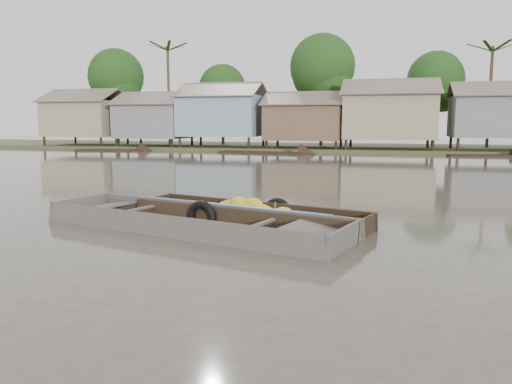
# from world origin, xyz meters

# --- Properties ---
(ground) EXTENTS (120.00, 120.00, 0.00)m
(ground) POSITION_xyz_m (0.00, 0.00, 0.00)
(ground) COLOR #494238
(ground) RESTS_ON ground
(riverbank) EXTENTS (120.00, 12.47, 10.22)m
(riverbank) POSITION_xyz_m (3.03, 31.86, 3.07)
(riverbank) COLOR #384723
(riverbank) RESTS_ON ground
(banana_boat) EXTENTS (5.74, 2.79, 0.79)m
(banana_boat) POSITION_xyz_m (-0.71, 1.51, 0.15)
(banana_boat) COLOR black
(banana_boat) RESTS_ON ground
(viewer_boat) EXTENTS (7.19, 3.63, 0.56)m
(viewer_boat) POSITION_xyz_m (-1.54, 0.51, 0.05)
(viewer_boat) COLOR #48423D
(viewer_boat) RESTS_ON ground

